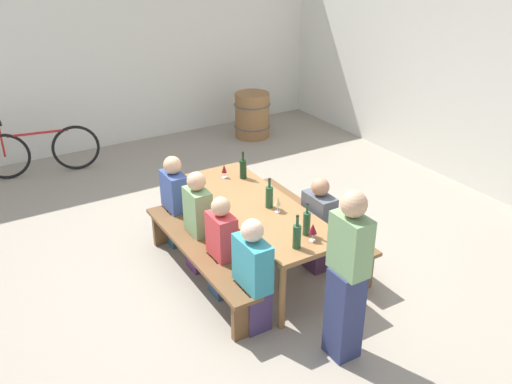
% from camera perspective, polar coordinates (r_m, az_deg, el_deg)
% --- Properties ---
extents(ground_plane, '(24.00, 24.00, 0.00)m').
position_cam_1_polar(ground_plane, '(6.16, 0.00, -7.54)').
color(ground_plane, gray).
extents(back_wall, '(14.00, 0.20, 3.20)m').
position_cam_1_polar(back_wall, '(7.97, 24.30, 10.73)').
color(back_wall, silver).
rests_on(back_wall, ground).
extents(side_wall, '(0.20, 7.92, 3.20)m').
position_cam_1_polar(side_wall, '(9.45, -14.68, 14.29)').
color(side_wall, silver).
rests_on(side_wall, ground).
extents(tasting_table, '(2.21, 0.80, 0.75)m').
position_cam_1_polar(tasting_table, '(5.81, 0.00, -2.00)').
color(tasting_table, olive).
rests_on(tasting_table, ground).
extents(bench_near, '(2.11, 0.30, 0.45)m').
position_cam_1_polar(bench_near, '(5.69, -6.08, -6.51)').
color(bench_near, brown).
rests_on(bench_near, ground).
extents(bench_far, '(2.11, 0.30, 0.45)m').
position_cam_1_polar(bench_far, '(6.31, 5.46, -2.97)').
color(bench_far, brown).
rests_on(bench_far, ground).
extents(wine_bottle_0, '(0.08, 0.08, 0.33)m').
position_cam_1_polar(wine_bottle_0, '(5.67, 1.39, -0.48)').
color(wine_bottle_0, '#234C2D').
rests_on(wine_bottle_0, tasting_table).
extents(wine_bottle_1, '(0.08, 0.08, 0.33)m').
position_cam_1_polar(wine_bottle_1, '(4.99, 4.27, -4.57)').
color(wine_bottle_1, '#234C2D').
rests_on(wine_bottle_1, tasting_table).
extents(wine_bottle_2, '(0.07, 0.07, 0.34)m').
position_cam_1_polar(wine_bottle_2, '(5.20, 5.29, -3.23)').
color(wine_bottle_2, '#234C2D').
rests_on(wine_bottle_2, tasting_table).
extents(wine_bottle_3, '(0.08, 0.08, 0.32)m').
position_cam_1_polar(wine_bottle_3, '(6.33, -1.34, 2.46)').
color(wine_bottle_3, '#143319').
rests_on(wine_bottle_3, tasting_table).
extents(wine_glass_0, '(0.06, 0.06, 0.16)m').
position_cam_1_polar(wine_glass_0, '(6.36, -3.33, 2.40)').
color(wine_glass_0, silver).
rests_on(wine_glass_0, tasting_table).
extents(wine_glass_1, '(0.07, 0.07, 0.17)m').
position_cam_1_polar(wine_glass_1, '(5.58, 2.27, -1.00)').
color(wine_glass_1, silver).
rests_on(wine_glass_1, tasting_table).
extents(wine_glass_2, '(0.08, 0.08, 0.18)m').
position_cam_1_polar(wine_glass_2, '(5.10, 5.93, -3.84)').
color(wine_glass_2, silver).
rests_on(wine_glass_2, tasting_table).
extents(seated_guest_near_0, '(0.37, 0.24, 1.10)m').
position_cam_1_polar(seated_guest_near_0, '(6.38, -8.41, -1.11)').
color(seated_guest_near_0, '#2C4B5C').
rests_on(seated_guest_near_0, ground).
extents(seated_guest_near_1, '(0.33, 0.24, 1.15)m').
position_cam_1_polar(seated_guest_near_1, '(5.86, -5.99, -3.27)').
color(seated_guest_near_1, '#512A57').
rests_on(seated_guest_near_1, ground).
extents(seated_guest_near_2, '(0.33, 0.24, 1.09)m').
position_cam_1_polar(seated_guest_near_2, '(5.46, -3.55, -5.93)').
color(seated_guest_near_2, navy).
rests_on(seated_guest_near_2, ground).
extents(seated_guest_near_3, '(0.41, 0.24, 1.13)m').
position_cam_1_polar(seated_guest_near_3, '(5.02, -0.37, -8.88)').
color(seated_guest_near_3, '#43335D').
rests_on(seated_guest_near_3, ground).
extents(seated_guest_far_0, '(0.38, 0.24, 1.07)m').
position_cam_1_polar(seated_guest_far_0, '(5.89, 6.48, -3.62)').
color(seated_guest_far_0, '#4A2D4E').
rests_on(seated_guest_far_0, ground).
extents(standing_host, '(0.34, 0.24, 1.59)m').
position_cam_1_polar(standing_host, '(4.63, 9.46, -8.93)').
color(standing_host, navy).
rests_on(standing_host, ground).
extents(wine_barrel, '(0.64, 0.64, 0.78)m').
position_cam_1_polar(wine_barrel, '(9.70, -0.40, 8.01)').
color(wine_barrel, olive).
rests_on(wine_barrel, ground).
extents(parked_bicycle_0, '(0.36, 1.68, 0.90)m').
position_cam_1_polar(parked_bicycle_0, '(8.77, -21.53, 3.98)').
color(parked_bicycle_0, black).
rests_on(parked_bicycle_0, ground).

